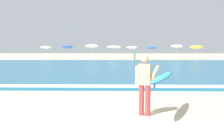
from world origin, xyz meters
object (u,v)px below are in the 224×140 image
beach_umbrella_4 (132,47)px  beach_umbrella_5 (151,48)px  beachgoer_near_row_left (135,54)px  beach_umbrella_3 (114,47)px  beach_umbrella_6 (177,46)px  surfer_with_board (153,80)px  beach_umbrella_7 (197,47)px  beach_umbrella_1 (67,47)px  beach_umbrella_0 (46,47)px  beach_umbrella_2 (92,46)px

beach_umbrella_4 → beach_umbrella_5: bearing=-7.9°
beachgoer_near_row_left → beach_umbrella_3: bearing=164.6°
beach_umbrella_3 → beach_umbrella_6: beach_umbrella_6 is taller
beach_umbrella_5 → beachgoer_near_row_left: (-2.60, -0.83, -1.03)m
surfer_with_board → beach_umbrella_5: 37.49m
beach_umbrella_3 → beach_umbrella_5: 5.88m
beach_umbrella_7 → beach_umbrella_6: bearing=152.1°
beach_umbrella_7 → beachgoer_near_row_left: (-9.75, -0.42, -1.13)m
beach_umbrella_7 → beach_umbrella_4: bearing=175.3°
beach_umbrella_6 → beach_umbrella_7: 3.13m
beach_umbrella_1 → beach_umbrella_5: size_ratio=1.14×
surfer_with_board → beach_umbrella_1: 39.57m
beach_umbrella_4 → beach_umbrella_7: (10.16, -0.83, 0.06)m
beach_umbrella_7 → beach_umbrella_0: bearing=178.1°
beach_umbrella_2 → beach_umbrella_4: 6.46m
beach_umbrella_2 → beach_umbrella_7: (16.61, -0.74, -0.18)m
beach_umbrella_0 → beach_umbrella_3: bearing=-1.6°
beach_umbrella_0 → beach_umbrella_3: 11.09m
beach_umbrella_2 → beach_umbrella_5: (9.46, -0.33, -0.28)m
surfer_with_board → beach_umbrella_5: beach_umbrella_5 is taller
surfer_with_board → beach_umbrella_6: size_ratio=1.06×
surfer_with_board → beachgoer_near_row_left: size_ratio=1.64×
beach_umbrella_0 → beachgoer_near_row_left: size_ratio=1.35×
beach_umbrella_4 → beach_umbrella_3: bearing=-173.1°
surfer_with_board → beach_umbrella_6: bearing=77.6°
beach_umbrella_3 → beachgoer_near_row_left: (3.28, -0.90, -1.15)m
beach_umbrella_0 → beach_umbrella_3: size_ratio=0.93×
beach_umbrella_1 → beach_umbrella_2: 4.27m
beach_umbrella_2 → beachgoer_near_row_left: bearing=-9.6°
beach_umbrella_6 → beach_umbrella_7: bearing=-27.9°
beach_umbrella_3 → beach_umbrella_6: 10.31m
beach_umbrella_2 → beach_umbrella_5: size_ratio=1.19×
beach_umbrella_1 → beach_umbrella_3: 7.85m
surfer_with_board → beach_umbrella_5: size_ratio=1.25×
beachgoer_near_row_left → beach_umbrella_0: bearing=175.2°
beach_umbrella_1 → beach_umbrella_7: (20.81, -1.52, -0.05)m
beach_umbrella_3 → beachgoer_near_row_left: 3.59m
beach_umbrella_1 → beach_umbrella_3: bearing=-7.6°
beach_umbrella_4 → beach_umbrella_7: beach_umbrella_7 is taller
beach_umbrella_4 → beachgoer_near_row_left: 1.69m
beach_umbrella_4 → beach_umbrella_7: 10.19m
beach_umbrella_1 → beach_umbrella_7: 20.86m
surfer_with_board → beachgoer_near_row_left: bearing=87.7°
beach_umbrella_7 → beach_umbrella_2: bearing=177.5°
beach_umbrella_4 → beach_umbrella_5: beach_umbrella_4 is taller
beach_umbrella_2 → beach_umbrella_7: beach_umbrella_2 is taller
surfer_with_board → beach_umbrella_1: size_ratio=1.10×
beach_umbrella_0 → beach_umbrella_2: bearing=-0.5°
beach_umbrella_2 → beach_umbrella_5: beach_umbrella_2 is taller
beach_umbrella_5 → beach_umbrella_3: bearing=179.3°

